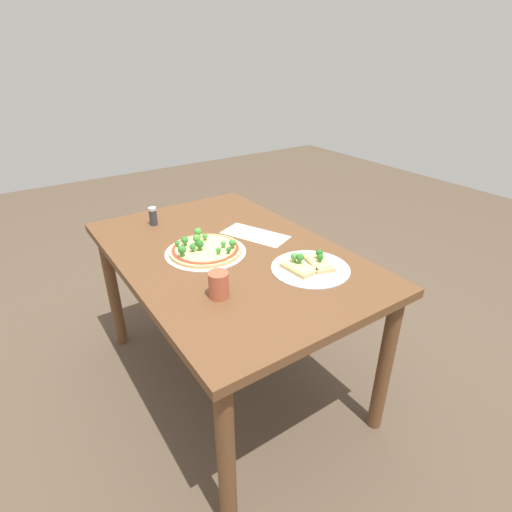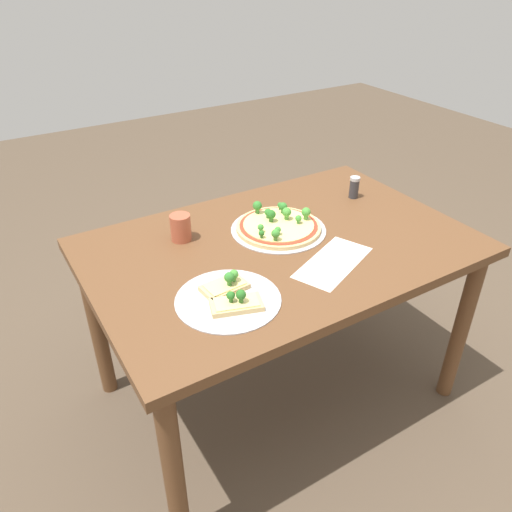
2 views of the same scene
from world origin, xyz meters
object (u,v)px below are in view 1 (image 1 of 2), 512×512
at_px(pizza_tray_whole, 205,249).
at_px(pizza_tray_slice, 309,265).
at_px(dining_table, 229,269).
at_px(condiment_shaker, 153,216).
at_px(drinking_cup, 219,285).

xyz_separation_m(pizza_tray_whole, pizza_tray_slice, (-0.35, -0.28, -0.00)).
bearing_deg(pizza_tray_whole, dining_table, -118.62).
relative_size(dining_table, condiment_shaker, 14.78).
relative_size(pizza_tray_slice, condiment_shaker, 3.50).
bearing_deg(pizza_tray_slice, drinking_cup, 86.60).
bearing_deg(condiment_shaker, pizza_tray_whole, -170.82).
xyz_separation_m(dining_table, pizza_tray_whole, (0.05, 0.09, 0.10)).
height_order(dining_table, condiment_shaker, condiment_shaker).
distance_m(dining_table, condiment_shaker, 0.50).
bearing_deg(dining_table, drinking_cup, 144.38).
bearing_deg(pizza_tray_slice, dining_table, 31.97).
xyz_separation_m(pizza_tray_whole, condiment_shaker, (0.41, 0.07, 0.03)).
relative_size(pizza_tray_whole, drinking_cup, 3.64).
bearing_deg(pizza_tray_slice, condiment_shaker, 24.22).
xyz_separation_m(dining_table, condiment_shaker, (0.46, 0.15, 0.13)).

